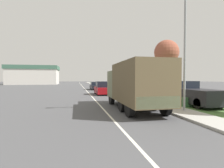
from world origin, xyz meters
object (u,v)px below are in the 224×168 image
object	(u,v)px
pickup_truck	(191,94)
lamp_post	(182,37)
car_nearest_ahead	(103,89)
car_second_ahead	(95,86)
military_truck	(135,84)

from	to	relation	value
pickup_truck	lamp_post	world-z (taller)	lamp_post
car_nearest_ahead	pickup_truck	bearing A→B (deg)	-62.43
lamp_post	pickup_truck	bearing A→B (deg)	45.36
car_nearest_ahead	car_second_ahead	distance (m)	10.59
car_second_ahead	pickup_truck	xyz separation A→B (m)	(5.35, -21.06, 0.23)
car_second_ahead	lamp_post	xyz separation A→B (m)	(2.74, -23.70, 3.95)
military_truck	pickup_truck	distance (m)	5.26
pickup_truck	lamp_post	distance (m)	5.26
military_truck	pickup_truck	xyz separation A→B (m)	(5.09, 1.04, -0.84)
car_second_ahead	military_truck	bearing A→B (deg)	-89.32
military_truck	pickup_truck	size ratio (longest dim) A/B	1.40
pickup_truck	car_nearest_ahead	bearing A→B (deg)	117.57
car_second_ahead	pickup_truck	size ratio (longest dim) A/B	0.91
car_second_ahead	lamp_post	world-z (taller)	lamp_post
pickup_truck	military_truck	bearing A→B (deg)	-168.42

